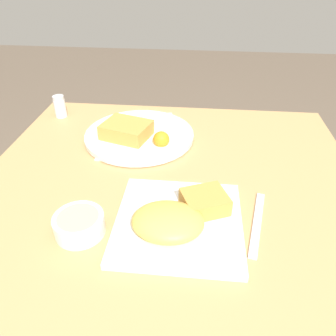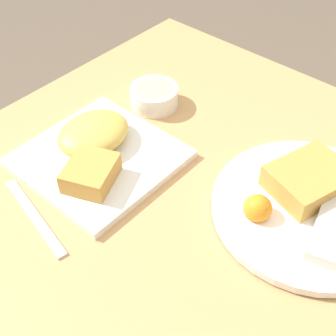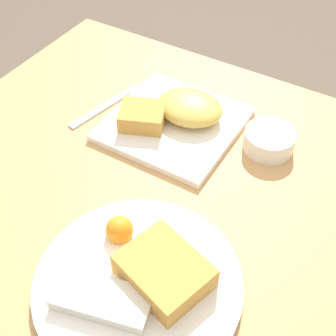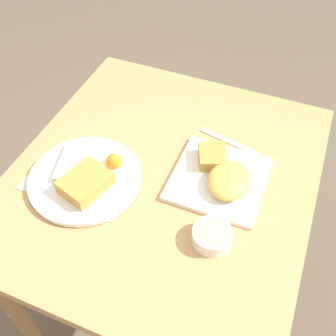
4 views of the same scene
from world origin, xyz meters
name	(u,v)px [view 3 (image 3 of 4)]	position (x,y,z in m)	size (l,w,h in m)	color
dining_table	(148,215)	(0.00, 0.00, 0.66)	(0.90, 0.82, 0.75)	tan
menu_card	(144,300)	(-0.12, 0.20, 0.75)	(0.15, 0.29, 0.00)	beige
plate_square_near	(176,117)	(0.03, -0.16, 0.77)	(0.25, 0.25, 0.06)	white
plate_oval_far	(141,279)	(-0.11, 0.18, 0.77)	(0.31, 0.31, 0.05)	white
sauce_ramekin	(269,140)	(-0.15, -0.19, 0.77)	(0.10, 0.10, 0.04)	white
butter_knife	(106,106)	(0.19, -0.13, 0.76)	(0.05, 0.19, 0.00)	silver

